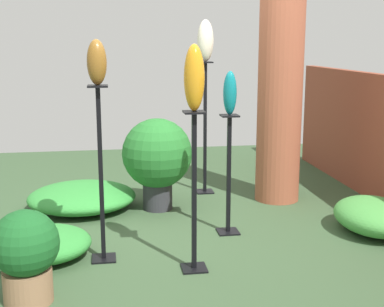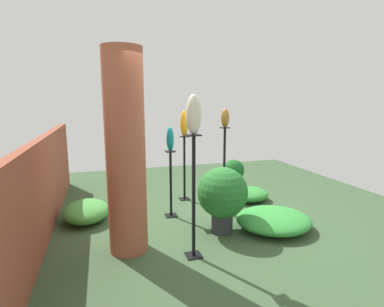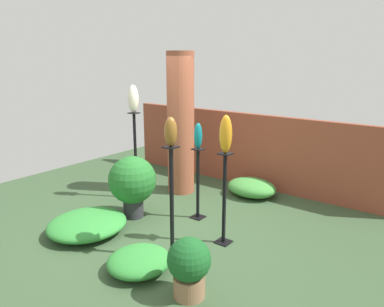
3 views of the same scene
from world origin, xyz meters
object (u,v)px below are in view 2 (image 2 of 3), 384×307
(pedestal_teal, at_px, (171,187))
(potted_plant_near_pillar, at_px, (234,173))
(pedestal_amber, at_px, (184,171))
(potted_plant_front_right, at_px, (223,194))
(art_vase_bronze, at_px, (225,118))
(art_vase_amber, at_px, (184,123))
(pedestal_bronze, at_px, (224,168))
(art_vase_ivory, at_px, (194,114))
(pedestal_ivory, at_px, (194,202))
(brick_pillar, at_px, (126,154))
(art_vase_teal, at_px, (170,139))

(pedestal_teal, xyz_separation_m, potted_plant_near_pillar, (1.13, -1.68, -0.15))
(pedestal_amber, relative_size, potted_plant_near_pillar, 1.91)
(potted_plant_front_right, bearing_deg, pedestal_amber, 4.96)
(art_vase_bronze, xyz_separation_m, art_vase_amber, (0.31, 0.72, -0.11))
(pedestal_bronze, bearing_deg, potted_plant_near_pillar, -37.57)
(art_vase_ivory, distance_m, art_vase_amber, 2.24)
(pedestal_ivory, height_order, pedestal_bronze, pedestal_ivory)
(pedestal_teal, bearing_deg, pedestal_bronze, -68.38)
(pedestal_teal, relative_size, art_vase_amber, 2.27)
(pedestal_teal, relative_size, potted_plant_near_pillar, 1.69)
(brick_pillar, xyz_separation_m, potted_plant_front_right, (0.15, -1.39, -0.71))
(art_vase_ivory, bearing_deg, potted_plant_near_pillar, -34.09)
(art_vase_ivory, xyz_separation_m, art_vase_teal, (1.40, -0.03, -0.46))
(art_vase_bronze, height_order, potted_plant_near_pillar, art_vase_bronze)
(pedestal_ivory, xyz_separation_m, pedestal_bronze, (1.86, -1.20, -0.05))
(art_vase_ivory, relative_size, potted_plant_front_right, 0.48)
(art_vase_ivory, bearing_deg, art_vase_amber, -12.47)
(art_vase_ivory, relative_size, art_vase_amber, 0.95)
(brick_pillar, bearing_deg, art_vase_amber, -35.31)
(art_vase_amber, bearing_deg, art_vase_teal, 149.80)
(art_vase_teal, height_order, art_vase_amber, art_vase_amber)
(pedestal_bronze, xyz_separation_m, pedestal_amber, (0.31, 0.72, -0.09))
(brick_pillar, xyz_separation_m, art_vase_ivory, (-0.41, -0.77, 0.50))
(pedestal_amber, bearing_deg, brick_pillar, 144.69)
(art_vase_amber, xyz_separation_m, potted_plant_near_pillar, (0.36, -1.23, -1.15))
(pedestal_ivory, relative_size, art_vase_bronze, 4.41)
(pedestal_bronze, bearing_deg, pedestal_amber, 66.46)
(potted_plant_front_right, bearing_deg, art_vase_bronze, -23.86)
(art_vase_bronze, distance_m, potted_plant_near_pillar, 1.52)
(pedestal_teal, distance_m, potted_plant_near_pillar, 2.03)
(pedestal_ivory, height_order, art_vase_amber, art_vase_amber)
(brick_pillar, relative_size, art_vase_amber, 5.20)
(pedestal_bronze, bearing_deg, art_vase_ivory, 147.24)
(pedestal_teal, height_order, art_vase_ivory, art_vase_ivory)
(pedestal_bronze, relative_size, art_vase_teal, 3.67)
(pedestal_ivory, height_order, art_vase_ivory, art_vase_ivory)
(pedestal_bronze, relative_size, potted_plant_front_right, 1.46)
(pedestal_ivory, xyz_separation_m, potted_plant_front_right, (0.56, -0.62, -0.14))
(pedestal_bronze, relative_size, potted_plant_near_pillar, 2.18)
(art_vase_bronze, xyz_separation_m, potted_plant_near_pillar, (0.67, -0.52, -1.26))
(pedestal_ivory, relative_size, art_vase_teal, 3.93)
(potted_plant_front_right, bearing_deg, art_vase_teal, 35.13)
(brick_pillar, height_order, pedestal_amber, brick_pillar)
(pedestal_amber, relative_size, art_vase_ivory, 2.70)
(potted_plant_near_pillar, bearing_deg, art_vase_teal, 123.95)
(pedestal_teal, bearing_deg, pedestal_ivory, 178.79)
(pedestal_ivory, distance_m, art_vase_amber, 2.36)
(potted_plant_front_right, bearing_deg, art_vase_ivory, 131.93)
(pedestal_ivory, height_order, art_vase_teal, pedestal_ivory)
(art_vase_ivory, bearing_deg, brick_pillar, 61.82)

